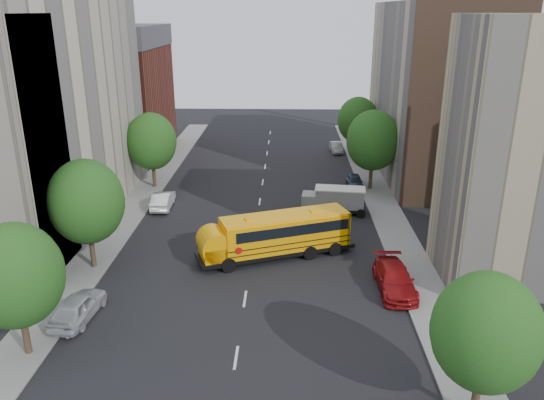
{
  "coord_description": "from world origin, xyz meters",
  "views": [
    {
      "loc": [
        2.59,
        -37.27,
        17.19
      ],
      "look_at": [
        1.41,
        2.0,
        3.06
      ],
      "focal_mm": 35.0,
      "sensor_mm": 36.0,
      "label": 1
    }
  ],
  "objects_px": {
    "parked_car_0": "(78,307)",
    "school_bus": "(275,234)",
    "parked_car_1": "(163,200)",
    "parked_car_3": "(395,279)",
    "safari_truck": "(335,200)",
    "street_tree_2": "(151,141)",
    "street_tree_5": "(358,120)",
    "street_tree_4": "(373,140)",
    "parked_car_5": "(336,147)",
    "street_tree_0": "(15,276)",
    "street_tree_1": "(86,202)",
    "parked_car_4": "(355,181)",
    "street_tree_3": "(486,332)"
  },
  "relations": [
    {
      "from": "parked_car_1",
      "to": "safari_truck",
      "type": "bearing_deg",
      "value": 174.93
    },
    {
      "from": "street_tree_0",
      "to": "school_bus",
      "type": "relative_size",
      "value": 0.63
    },
    {
      "from": "street_tree_5",
      "to": "parked_car_4",
      "type": "relative_size",
      "value": 1.91
    },
    {
      "from": "street_tree_0",
      "to": "parked_car_5",
      "type": "distance_m",
      "value": 47.42
    },
    {
      "from": "street_tree_2",
      "to": "parked_car_5",
      "type": "distance_m",
      "value": 25.13
    },
    {
      "from": "parked_car_0",
      "to": "school_bus",
      "type": "bearing_deg",
      "value": -136.56
    },
    {
      "from": "street_tree_1",
      "to": "street_tree_5",
      "type": "xyz_separation_m",
      "value": [
        22.0,
        30.0,
        -0.25
      ]
    },
    {
      "from": "safari_truck",
      "to": "parked_car_4",
      "type": "bearing_deg",
      "value": 76.39
    },
    {
      "from": "street_tree_5",
      "to": "parked_car_1",
      "type": "distance_m",
      "value": 26.97
    },
    {
      "from": "street_tree_3",
      "to": "parked_car_0",
      "type": "distance_m",
      "value": 22.2
    },
    {
      "from": "school_bus",
      "to": "parked_car_1",
      "type": "relative_size",
      "value": 2.59
    },
    {
      "from": "parked_car_0",
      "to": "parked_car_3",
      "type": "bearing_deg",
      "value": -162.36
    },
    {
      "from": "safari_truck",
      "to": "parked_car_5",
      "type": "xyz_separation_m",
      "value": [
        1.95,
        21.57,
        -0.61
      ]
    },
    {
      "from": "street_tree_4",
      "to": "parked_car_5",
      "type": "distance_m",
      "value": 15.7
    },
    {
      "from": "street_tree_5",
      "to": "parked_car_3",
      "type": "xyz_separation_m",
      "value": [
        -1.4,
        -32.58,
        -3.91
      ]
    },
    {
      "from": "street_tree_2",
      "to": "parked_car_0",
      "type": "distance_m",
      "value": 24.95
    },
    {
      "from": "street_tree_2",
      "to": "street_tree_4",
      "type": "height_order",
      "value": "street_tree_4"
    },
    {
      "from": "parked_car_3",
      "to": "parked_car_1",
      "type": "bearing_deg",
      "value": 139.94
    },
    {
      "from": "parked_car_3",
      "to": "street_tree_0",
      "type": "bearing_deg",
      "value": -161.63
    },
    {
      "from": "safari_truck",
      "to": "parked_car_0",
      "type": "distance_m",
      "value": 24.32
    },
    {
      "from": "street_tree_4",
      "to": "street_tree_5",
      "type": "xyz_separation_m",
      "value": [
        -0.0,
        12.0,
        -0.37
      ]
    },
    {
      "from": "parked_car_0",
      "to": "safari_truck",
      "type": "bearing_deg",
      "value": -126.7
    },
    {
      "from": "school_bus",
      "to": "street_tree_4",
      "type": "bearing_deg",
      "value": 38.8
    },
    {
      "from": "school_bus",
      "to": "street_tree_2",
      "type": "bearing_deg",
      "value": 107.8
    },
    {
      "from": "street_tree_3",
      "to": "parked_car_4",
      "type": "distance_m",
      "value": 32.74
    },
    {
      "from": "street_tree_1",
      "to": "parked_car_3",
      "type": "relative_size",
      "value": 1.44
    },
    {
      "from": "street_tree_4",
      "to": "parked_car_1",
      "type": "xyz_separation_m",
      "value": [
        -19.8,
        -5.88,
        -4.33
      ]
    },
    {
      "from": "street_tree_1",
      "to": "street_tree_2",
      "type": "height_order",
      "value": "street_tree_1"
    },
    {
      "from": "school_bus",
      "to": "parked_car_5",
      "type": "relative_size",
      "value": 3.05
    },
    {
      "from": "street_tree_1",
      "to": "parked_car_0",
      "type": "xyz_separation_m",
      "value": [
        1.4,
        -6.58,
        -4.16
      ]
    },
    {
      "from": "street_tree_4",
      "to": "street_tree_2",
      "type": "bearing_deg",
      "value": 180.0
    },
    {
      "from": "street_tree_3",
      "to": "street_tree_5",
      "type": "bearing_deg",
      "value": 90.0
    },
    {
      "from": "safari_truck",
      "to": "parked_car_3",
      "type": "relative_size",
      "value": 1.04
    },
    {
      "from": "street_tree_2",
      "to": "safari_truck",
      "type": "relative_size",
      "value": 1.36
    },
    {
      "from": "school_bus",
      "to": "parked_car_3",
      "type": "distance_m",
      "value": 9.24
    },
    {
      "from": "parked_car_1",
      "to": "street_tree_0",
      "type": "bearing_deg",
      "value": 82.14
    },
    {
      "from": "street_tree_0",
      "to": "street_tree_4",
      "type": "bearing_deg",
      "value": 51.84
    },
    {
      "from": "school_bus",
      "to": "parked_car_4",
      "type": "relative_size",
      "value": 3.01
    },
    {
      "from": "parked_car_3",
      "to": "safari_truck",
      "type": "bearing_deg",
      "value": 99.73
    },
    {
      "from": "street_tree_4",
      "to": "parked_car_1",
      "type": "height_order",
      "value": "street_tree_4"
    },
    {
      "from": "parked_car_3",
      "to": "parked_car_5",
      "type": "xyz_separation_m",
      "value": [
        -0.8,
        35.48,
        -0.16
      ]
    },
    {
      "from": "street_tree_1",
      "to": "parked_car_5",
      "type": "bearing_deg",
      "value": 58.96
    },
    {
      "from": "parked_car_4",
      "to": "street_tree_5",
      "type": "bearing_deg",
      "value": 82.63
    },
    {
      "from": "parked_car_3",
      "to": "parked_car_4",
      "type": "height_order",
      "value": "parked_car_3"
    },
    {
      "from": "street_tree_5",
      "to": "parked_car_3",
      "type": "distance_m",
      "value": 32.85
    },
    {
      "from": "street_tree_5",
      "to": "school_bus",
      "type": "relative_size",
      "value": 0.64
    },
    {
      "from": "street_tree_4",
      "to": "parked_car_1",
      "type": "bearing_deg",
      "value": -163.45
    },
    {
      "from": "street_tree_1",
      "to": "parked_car_1",
      "type": "height_order",
      "value": "street_tree_1"
    },
    {
      "from": "street_tree_2",
      "to": "street_tree_4",
      "type": "xyz_separation_m",
      "value": [
        22.0,
        0.0,
        0.25
      ]
    },
    {
      "from": "street_tree_0",
      "to": "parked_car_4",
      "type": "xyz_separation_m",
      "value": [
        20.48,
        28.48,
        -3.97
      ]
    }
  ]
}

